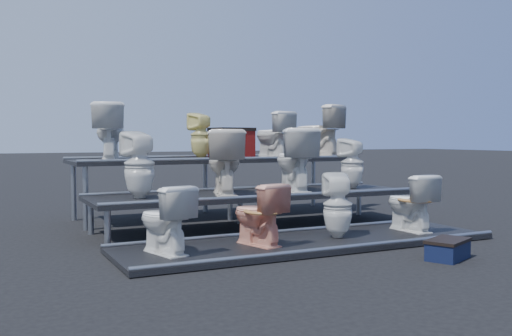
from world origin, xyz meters
name	(u,v)px	position (x,y,z in m)	size (l,w,h in m)	color
ground	(256,228)	(0.00, 0.00, 0.00)	(80.00, 80.00, 0.00)	black
tier_front	(309,243)	(0.00, -1.30, 0.03)	(4.20, 1.20, 0.06)	black
tier_mid	(256,211)	(0.00, 0.00, 0.23)	(4.20, 1.20, 0.46)	black
tier_back	(217,187)	(0.00, 1.30, 0.43)	(4.20, 1.20, 0.86)	black
toilet_0	(164,219)	(-1.61, -1.30, 0.39)	(0.37, 0.64, 0.66)	white
toilet_1	(258,214)	(-0.62, -1.30, 0.38)	(0.36, 0.63, 0.64)	#E7987F
toilet_2	(338,205)	(0.37, -1.30, 0.42)	(0.32, 0.33, 0.72)	white
toilet_3	(410,202)	(1.40, -1.30, 0.40)	(0.38, 0.66, 0.68)	white
toilet_4	(139,165)	(-1.51, 0.00, 0.85)	(0.35, 0.36, 0.79)	white
toilet_5	(224,162)	(-0.43, 0.00, 0.86)	(0.45, 0.79, 0.81)	beige
toilet_6	(294,160)	(0.57, 0.00, 0.87)	(0.46, 0.81, 0.83)	white
toilet_7	(352,163)	(1.50, 0.00, 0.81)	(0.31, 0.32, 0.70)	white
toilet_8	(109,132)	(-1.57, 1.30, 1.25)	(0.43, 0.76, 0.77)	white
toilet_9	(201,136)	(-0.25, 1.30, 1.20)	(0.30, 0.31, 0.67)	#EBE18A
toilet_10	(273,135)	(0.94, 1.30, 1.21)	(0.39, 0.69, 0.70)	white
toilet_11	(317,131)	(1.75, 1.30, 1.27)	(0.46, 0.81, 0.82)	beige
red_crate	(232,145)	(0.24, 1.31, 1.06)	(0.56, 0.45, 0.41)	maroon
step_stool	(448,251)	(0.83, -2.48, 0.08)	(0.46, 0.28, 0.17)	black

